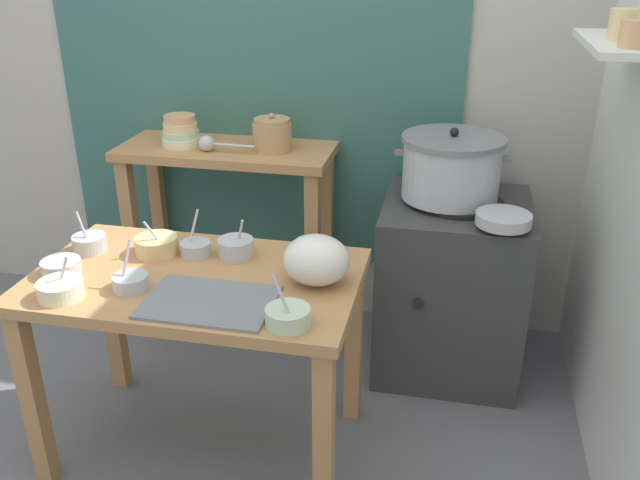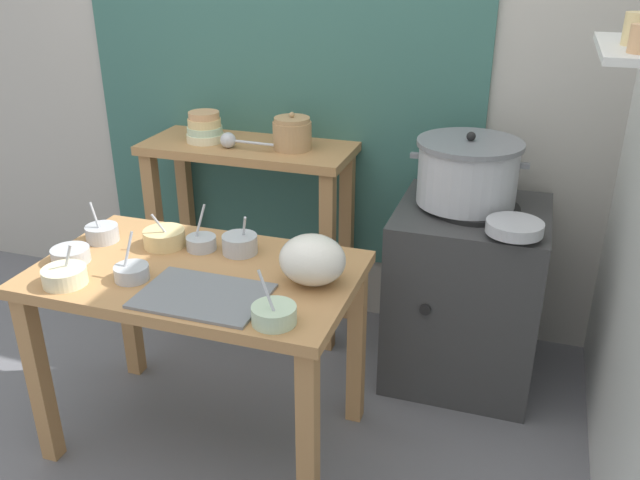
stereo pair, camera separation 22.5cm
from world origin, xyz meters
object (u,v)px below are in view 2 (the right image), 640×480
object	(u,v)px
plastic_bag	(312,260)
prep_bowl_7	(314,247)
prep_table	(199,297)
prep_bowl_6	(274,314)
wide_pan	(515,227)
ladle	(230,140)
prep_bowl_2	(240,243)
serving_tray	(203,296)
clay_pot	(292,133)
steamer_pot	(468,172)
prep_bowl_8	(201,242)
stove_block	(465,293)
prep_bowl_5	(65,275)
back_shelf_table	(250,190)
prep_bowl_0	(164,237)
bowl_stack_enamel	(205,128)
prep_bowl_1	(132,272)
prep_bowl_4	(102,233)
prep_bowl_3	(71,254)

from	to	relation	value
plastic_bag	prep_bowl_7	world-z (taller)	plastic_bag
prep_table	prep_bowl_6	size ratio (longest dim) A/B	6.51
wide_pan	ladle	bearing A→B (deg)	167.30
ladle	prep_bowl_2	distance (m)	0.73
serving_tray	plastic_bag	size ratio (longest dim) A/B	1.82
prep_table	clay_pot	size ratio (longest dim) A/B	6.44
steamer_pot	prep_bowl_8	world-z (taller)	steamer_pot
stove_block	prep_bowl_2	size ratio (longest dim) A/B	5.06
serving_tray	prep_bowl_5	xyz separation A→B (m)	(-0.47, -0.06, 0.03)
prep_table	serving_tray	bearing A→B (deg)	-56.28
back_shelf_table	prep_bowl_6	world-z (taller)	back_shelf_table
back_shelf_table	prep_bowl_5	size ratio (longest dim) A/B	6.69
prep_bowl_0	back_shelf_table	bearing A→B (deg)	89.25
ladle	prep_bowl_6	world-z (taller)	ladle
bowl_stack_enamel	prep_bowl_5	size ratio (longest dim) A/B	1.19
prep_bowl_1	prep_bowl_5	bearing A→B (deg)	-152.93
clay_pot	ladle	distance (m)	0.28
steamer_pot	prep_bowl_4	world-z (taller)	steamer_pot
back_shelf_table	prep_bowl_4	world-z (taller)	back_shelf_table
prep_bowl_3	prep_table	bearing A→B (deg)	10.94
ladle	prep_bowl_4	world-z (taller)	ladle
plastic_bag	back_shelf_table	bearing A→B (deg)	125.38
back_shelf_table	wide_pan	size ratio (longest dim) A/B	4.66
steamer_pot	serving_tray	world-z (taller)	steamer_pot
prep_bowl_4	prep_bowl_6	distance (m)	0.89
bowl_stack_enamel	prep_bowl_4	xyz separation A→B (m)	(-0.05, -0.76, -0.21)
stove_block	clay_pot	size ratio (longest dim) A/B	4.57
prep_table	bowl_stack_enamel	size ratio (longest dim) A/B	6.44
clay_pot	ladle	bearing A→B (deg)	-163.89
prep_bowl_2	prep_bowl_5	size ratio (longest dim) A/B	1.07
stove_block	clay_pot	xyz separation A→B (m)	(-0.82, 0.13, 0.59)
prep_table	prep_bowl_2	xyz separation A→B (m)	(0.09, 0.17, 0.15)
prep_table	prep_bowl_4	xyz separation A→B (m)	(-0.44, 0.10, 0.14)
prep_bowl_3	prep_bowl_7	distance (m)	0.85
serving_tray	prep_bowl_2	xyz separation A→B (m)	(-0.02, 0.34, 0.03)
prep_bowl_0	steamer_pot	bearing A→B (deg)	32.08
wide_pan	prep_bowl_5	world-z (taller)	prep_bowl_5
stove_block	bowl_stack_enamel	xyz separation A→B (m)	(-1.24, 0.12, 0.58)
prep_table	prep_bowl_1	world-z (taller)	prep_bowl_1
bowl_stack_enamel	clay_pot	bearing A→B (deg)	1.99
prep_bowl_7	prep_bowl_2	bearing A→B (deg)	-165.79
steamer_pot	prep_bowl_3	world-z (taller)	steamer_pot
prep_bowl_4	prep_bowl_7	size ratio (longest dim) A/B	1.30
wide_pan	prep_bowl_1	xyz separation A→B (m)	(-1.18, -0.65, -0.05)
back_shelf_table	steamer_pot	size ratio (longest dim) A/B	2.08
serving_tray	ladle	bearing A→B (deg)	109.87
serving_tray	prep_bowl_7	bearing A→B (deg)	59.60
ladle	prep_bowl_6	size ratio (longest dim) A/B	1.51
prep_bowl_2	prep_bowl_8	size ratio (longest dim) A/B	0.93
steamer_pot	prep_bowl_1	size ratio (longest dim) A/B	2.89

